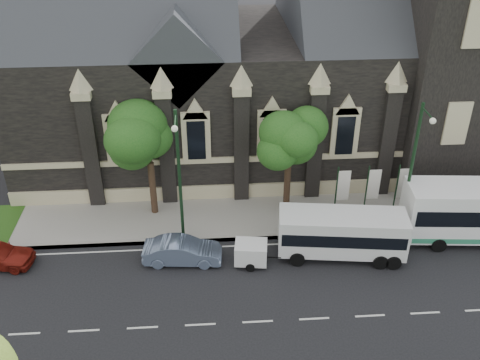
{
  "coord_description": "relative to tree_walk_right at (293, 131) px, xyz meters",
  "views": [
    {
      "loc": [
        -2.38,
        -20.53,
        21.05
      ],
      "look_at": [
        -0.51,
        6.0,
        5.11
      ],
      "focal_mm": 40.73,
      "sensor_mm": 36.0,
      "label": 1
    }
  ],
  "objects": [
    {
      "name": "ground",
      "position": [
        -3.21,
        -10.71,
        -5.82
      ],
      "size": [
        160.0,
        160.0,
        0.0
      ],
      "primitive_type": "plane",
      "color": "black",
      "rests_on": "ground"
    },
    {
      "name": "sidewalk",
      "position": [
        -3.21,
        -1.21,
        -5.74
      ],
      "size": [
        80.0,
        5.0,
        0.15
      ],
      "primitive_type": "cube",
      "color": "gray",
      "rests_on": "ground"
    },
    {
      "name": "museum",
      "position": [
        1.9,
        8.07,
        2.35
      ],
      "size": [
        40.0,
        17.7,
        29.9
      ],
      "color": "black",
      "rests_on": "ground"
    },
    {
      "name": "tree_walk_right",
      "position": [
        0.0,
        0.0,
        0.0
      ],
      "size": [
        4.08,
        4.08,
        7.8
      ],
      "color": "black",
      "rests_on": "ground"
    },
    {
      "name": "tree_walk_left",
      "position": [
        -9.01,
        -0.01,
        -0.08
      ],
      "size": [
        3.91,
        3.91,
        7.64
      ],
      "color": "black",
      "rests_on": "ground"
    },
    {
      "name": "street_lamp_near",
      "position": [
        6.79,
        -3.62,
        -0.71
      ],
      "size": [
        0.36,
        1.88,
        9.0
      ],
      "color": "black",
      "rests_on": "ground"
    },
    {
      "name": "street_lamp_mid",
      "position": [
        -7.21,
        -3.62,
        -0.71
      ],
      "size": [
        0.36,
        1.88,
        9.0
      ],
      "color": "black",
      "rests_on": "ground"
    },
    {
      "name": "banner_flag_left",
      "position": [
        3.08,
        -1.71,
        -3.43
      ],
      "size": [
        0.9,
        0.1,
        4.0
      ],
      "color": "black",
      "rests_on": "ground"
    },
    {
      "name": "banner_flag_center",
      "position": [
        5.08,
        -1.71,
        -3.43
      ],
      "size": [
        0.9,
        0.1,
        4.0
      ],
      "color": "black",
      "rests_on": "ground"
    },
    {
      "name": "banner_flag_right",
      "position": [
        7.08,
        -1.71,
        -3.43
      ],
      "size": [
        0.9,
        0.1,
        4.0
      ],
      "color": "black",
      "rests_on": "ground"
    },
    {
      "name": "shuttle_bus",
      "position": [
        2.36,
        -5.48,
        -4.14
      ],
      "size": [
        7.77,
        3.46,
        2.9
      ],
      "rotation": [
        0.0,
        0.0,
        -0.13
      ],
      "color": "silver",
      "rests_on": "ground"
    },
    {
      "name": "box_trailer",
      "position": [
        -3.15,
        -5.95,
        -4.99
      ],
      "size": [
        2.81,
        1.66,
        1.46
      ],
      "rotation": [
        0.0,
        0.0,
        -0.14
      ],
      "color": "silver",
      "rests_on": "ground"
    },
    {
      "name": "sedan",
      "position": [
        -7.21,
        -5.46,
        -5.05
      ],
      "size": [
        4.77,
        1.97,
        1.53
      ],
      "primitive_type": "imported",
      "rotation": [
        0.0,
        0.0,
        1.5
      ],
      "color": "slate",
      "rests_on": "ground"
    }
  ]
}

